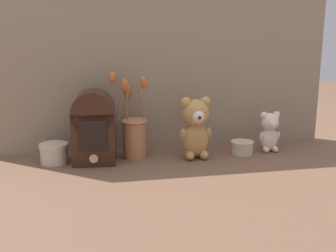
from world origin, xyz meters
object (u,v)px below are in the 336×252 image
(vintage_radio, at_px, (94,126))
(teddy_bear_large, at_px, (196,126))
(teddy_bear_medium, at_px, (270,131))
(decorative_tin_short, at_px, (54,153))
(decorative_tin_tall, at_px, (242,148))
(flower_vase, at_px, (134,132))

(vintage_radio, bearing_deg, teddy_bear_large, -2.53)
(teddy_bear_medium, distance_m, vintage_radio, 0.70)
(decorative_tin_short, bearing_deg, teddy_bear_medium, -0.64)
(decorative_tin_tall, bearing_deg, vintage_radio, 179.01)
(vintage_radio, height_order, decorative_tin_tall, vintage_radio)
(vintage_radio, distance_m, decorative_tin_tall, 0.59)
(teddy_bear_large, bearing_deg, teddy_bear_medium, 4.46)
(vintage_radio, xyz_separation_m, decorative_tin_short, (-0.15, 0.02, -0.10))
(decorative_tin_tall, relative_size, decorative_tin_short, 0.85)
(teddy_bear_medium, relative_size, flower_vase, 0.49)
(vintage_radio, bearing_deg, decorative_tin_tall, -0.99)
(teddy_bear_large, distance_m, vintage_radio, 0.38)
(flower_vase, height_order, decorative_tin_short, flower_vase)
(decorative_tin_tall, bearing_deg, teddy_bear_medium, 8.25)
(flower_vase, bearing_deg, teddy_bear_medium, -2.51)
(flower_vase, bearing_deg, teddy_bear_large, -11.83)
(teddy_bear_large, bearing_deg, flower_vase, 168.17)
(teddy_bear_large, xyz_separation_m, flower_vase, (-0.23, 0.05, -0.02))
(vintage_radio, bearing_deg, flower_vase, 12.01)
(teddy_bear_medium, bearing_deg, flower_vase, 177.49)
(teddy_bear_medium, height_order, flower_vase, flower_vase)
(vintage_radio, bearing_deg, teddy_bear_medium, 0.64)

